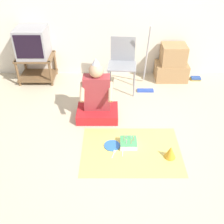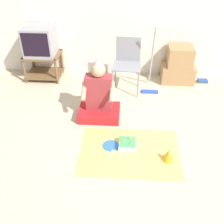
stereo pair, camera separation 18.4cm
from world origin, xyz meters
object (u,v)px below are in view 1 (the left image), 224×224
at_px(birthday_cake, 129,143).
at_px(party_hat_blue, 170,152).
at_px(cardboard_box_stack, 172,64).
at_px(dust_mop, 146,72).
at_px(folding_chair, 122,60).
at_px(person_seated, 97,99).
at_px(paper_plate, 112,145).
at_px(book_pile, 196,78).
at_px(tv, 32,42).

height_order(birthday_cake, party_hat_blue, party_hat_blue).
distance_m(cardboard_box_stack, dust_mop, 0.62).
bearing_deg(folding_chair, birthday_cake, -88.38).
relative_size(cardboard_box_stack, person_seated, 0.71).
xyz_separation_m(cardboard_box_stack, dust_mop, (-0.51, -0.36, 0.02)).
relative_size(folding_chair, dust_mop, 0.78).
distance_m(dust_mop, paper_plate, 1.61).
distance_m(party_hat_blue, paper_plate, 0.74).
bearing_deg(cardboard_box_stack, folding_chair, -159.99).
distance_m(person_seated, party_hat_blue, 1.28).
xyz_separation_m(person_seated, party_hat_blue, (0.93, -0.85, -0.21)).
relative_size(book_pile, paper_plate, 0.87).
relative_size(cardboard_box_stack, dust_mop, 0.58).
relative_size(folding_chair, party_hat_blue, 5.40).
xyz_separation_m(dust_mop, party_hat_blue, (0.14, -1.67, -0.23)).
distance_m(dust_mop, party_hat_blue, 1.69).
distance_m(tv, folding_chair, 1.57).
relative_size(folding_chair, person_seated, 0.96).
bearing_deg(book_pile, person_seated, -147.13).
bearing_deg(tv, paper_plate, -53.06).
height_order(dust_mop, person_seated, dust_mop).
bearing_deg(dust_mop, folding_chair, 176.59).
bearing_deg(birthday_cake, tv, 131.15).
xyz_separation_m(tv, person_seated, (1.14, -1.15, -0.41)).
height_order(folding_chair, dust_mop, dust_mop).
height_order(cardboard_box_stack, party_hat_blue, cardboard_box_stack).
bearing_deg(person_seated, tv, 134.78).
bearing_deg(dust_mop, cardboard_box_stack, 35.04).
height_order(book_pile, birthday_cake, birthday_cake).
height_order(cardboard_box_stack, paper_plate, cardboard_box_stack).
height_order(tv, party_hat_blue, tv).
xyz_separation_m(folding_chair, birthday_cake, (0.04, -1.49, -0.48)).
bearing_deg(paper_plate, cardboard_box_stack, 59.42).
xyz_separation_m(dust_mop, birthday_cake, (-0.36, -1.47, -0.28)).
xyz_separation_m(tv, party_hat_blue, (2.07, -2.00, -0.62)).
bearing_deg(dust_mop, book_pile, 18.16).
relative_size(cardboard_box_stack, book_pile, 3.64).
bearing_deg(person_seated, book_pile, 32.87).
height_order(cardboard_box_stack, birthday_cake, cardboard_box_stack).
xyz_separation_m(tv, cardboard_box_stack, (2.44, 0.02, -0.41)).
distance_m(book_pile, person_seated, 2.12).
xyz_separation_m(tv, book_pile, (2.90, -0.01, -0.68)).
xyz_separation_m(folding_chair, cardboard_box_stack, (0.91, 0.33, -0.23)).
height_order(cardboard_box_stack, dust_mop, dust_mop).
bearing_deg(birthday_cake, paper_plate, -177.52).
distance_m(tv, dust_mop, 2.00).
bearing_deg(cardboard_box_stack, person_seated, -137.81).
bearing_deg(person_seated, paper_plate, -71.79).
bearing_deg(book_pile, paper_plate, -130.77).
xyz_separation_m(party_hat_blue, paper_plate, (-0.71, 0.20, -0.08)).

